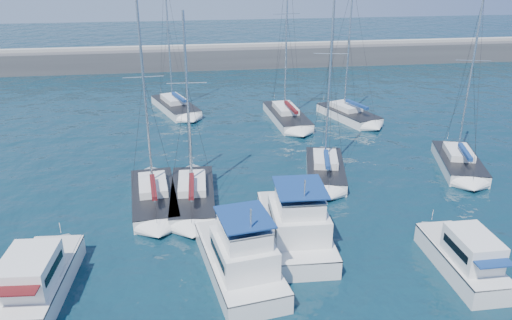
{
  "coord_description": "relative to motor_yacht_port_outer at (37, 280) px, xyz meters",
  "views": [
    {
      "loc": [
        -7.38,
        -26.54,
        16.81
      ],
      "look_at": [
        -2.79,
        6.08,
        3.0
      ],
      "focal_mm": 35.0,
      "sensor_mm": 36.0,
      "label": 1
    }
  ],
  "objects": [
    {
      "name": "sailboat_mid_b",
      "position": [
        8.27,
        9.62,
        -0.44
      ],
      "size": [
        3.3,
        8.56,
        13.72
      ],
      "rotation": [
        0.0,
        0.0,
        -0.03
      ],
      "color": "silver",
      "rests_on": "ground"
    },
    {
      "name": "sailboat_back_a",
      "position": [
        6.84,
        32.49,
        -0.42
      ],
      "size": [
        5.83,
        9.19,
        15.31
      ],
      "rotation": [
        0.0,
        0.0,
        0.35
      ],
      "color": "silver",
      "rests_on": "ground"
    },
    {
      "name": "sailboat_mid_e",
      "position": [
        30.51,
        12.72,
        -0.42
      ],
      "size": [
        5.05,
        8.29,
        14.2
      ],
      "rotation": [
        0.0,
        0.0,
        -0.28
      ],
      "color": "silver",
      "rests_on": "ground"
    },
    {
      "name": "sailboat_mid_a",
      "position": [
        5.51,
        9.79,
        -0.42
      ],
      "size": [
        3.84,
        8.52,
        14.5
      ],
      "rotation": [
        0.0,
        0.0,
        0.1
      ],
      "color": "silver",
      "rests_on": "ground"
    },
    {
      "name": "motor_yacht_stbd_outer",
      "position": [
        23.16,
        -1.26,
        0.0
      ],
      "size": [
        2.46,
        6.8,
        3.2
      ],
      "rotation": [
        0.0,
        0.0,
        0.0
      ],
      "color": "silver",
      "rests_on": "ground"
    },
    {
      "name": "breakwater",
      "position": [
        15.71,
        55.57,
        0.11
      ],
      "size": [
        160.0,
        6.0,
        4.45
      ],
      "color": "#424244",
      "rests_on": "ground"
    },
    {
      "name": "motor_yacht_port_outer",
      "position": [
        0.0,
        0.0,
        0.0
      ],
      "size": [
        3.46,
        7.57,
        3.2
      ],
      "rotation": [
        0.0,
        0.0,
        -0.07
      ],
      "color": "silver",
      "rests_on": "ground"
    },
    {
      "name": "sailboat_mid_c",
      "position": [
        19.01,
        12.81,
        -0.4
      ],
      "size": [
        4.55,
        8.11,
        15.58
      ],
      "rotation": [
        0.0,
        0.0,
        -0.22
      ],
      "color": "silver",
      "rests_on": "ground"
    },
    {
      "name": "ground",
      "position": [
        15.71,
        3.57,
        -0.94
      ],
      "size": [
        220.0,
        220.0,
        0.0
      ],
      "primitive_type": "plane",
      "color": "black",
      "rests_on": "ground"
    },
    {
      "name": "motor_yacht_port_inner",
      "position": [
        10.73,
        0.12,
        0.19
      ],
      "size": [
        4.72,
        8.78,
        4.69
      ],
      "rotation": [
        0.0,
        0.0,
        0.16
      ],
      "color": "silver",
      "rests_on": "ground"
    },
    {
      "name": "motor_yacht_stbd_inner",
      "position": [
        14.49,
        3.15,
        0.19
      ],
      "size": [
        4.12,
        9.05,
        4.69
      ],
      "rotation": [
        0.0,
        0.0,
        -0.04
      ],
      "color": "silver",
      "rests_on": "ground"
    },
    {
      "name": "sailboat_back_b",
      "position": [
        18.7,
        27.16,
        -0.4
      ],
      "size": [
        3.84,
        9.41,
        17.74
      ],
      "rotation": [
        0.0,
        0.0,
        0.08
      ],
      "color": "silver",
      "rests_on": "ground"
    },
    {
      "name": "sailboat_back_c",
      "position": [
        25.44,
        26.89,
        -0.42
      ],
      "size": [
        5.52,
        8.37,
        14.34
      ],
      "rotation": [
        0.0,
        0.0,
        0.35
      ],
      "color": "silver",
      "rests_on": "ground"
    }
  ]
}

